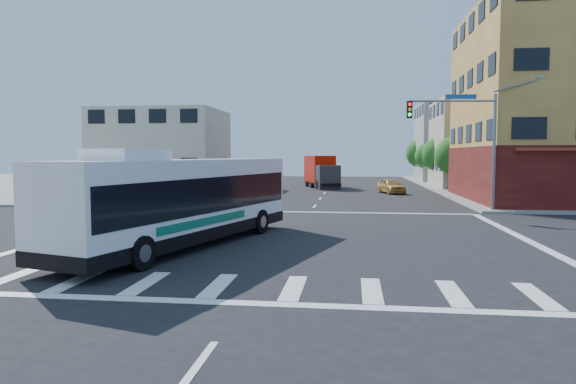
# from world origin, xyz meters

# --- Properties ---
(ground) EXTENTS (120.00, 120.00, 0.00)m
(ground) POSITION_xyz_m (0.00, 0.00, 0.00)
(ground) COLOR black
(ground) RESTS_ON ground
(sidewalk_nw) EXTENTS (50.00, 50.00, 0.15)m
(sidewalk_nw) POSITION_xyz_m (-35.00, 35.00, 0.07)
(sidewalk_nw) COLOR gray
(sidewalk_nw) RESTS_ON ground
(building_east_near) EXTENTS (12.06, 10.06, 9.00)m
(building_east_near) POSITION_xyz_m (16.98, 33.98, 4.51)
(building_east_near) COLOR #B7A58C
(building_east_near) RESTS_ON ground
(building_east_far) EXTENTS (12.06, 10.06, 10.00)m
(building_east_far) POSITION_xyz_m (16.98, 47.98, 5.01)
(building_east_far) COLOR gray
(building_east_far) RESTS_ON ground
(building_west) EXTENTS (12.06, 10.06, 8.00)m
(building_west) POSITION_xyz_m (-17.02, 29.98, 4.01)
(building_west) COLOR beige
(building_west) RESTS_ON ground
(signal_mast_ne) EXTENTS (7.91, 1.13, 8.07)m
(signal_mast_ne) POSITION_xyz_m (9.08, 10.62, 4.98)
(signal_mast_ne) COLOR slate
(signal_mast_ne) RESTS_ON ground
(street_tree_a) EXTENTS (3.60, 3.60, 5.53)m
(street_tree_a) POSITION_xyz_m (11.90, 27.92, 3.59)
(street_tree_a) COLOR #382114
(street_tree_a) RESTS_ON ground
(street_tree_b) EXTENTS (3.80, 3.80, 5.79)m
(street_tree_b) POSITION_xyz_m (11.90, 35.92, 3.75)
(street_tree_b) COLOR #382114
(street_tree_b) RESTS_ON ground
(street_tree_c) EXTENTS (3.40, 3.40, 5.29)m
(street_tree_c) POSITION_xyz_m (11.90, 43.92, 3.46)
(street_tree_c) COLOR #382114
(street_tree_c) RESTS_ON ground
(street_tree_d) EXTENTS (4.00, 4.00, 6.03)m
(street_tree_d) POSITION_xyz_m (11.90, 51.92, 3.88)
(street_tree_d) COLOR #382114
(street_tree_d) RESTS_ON ground
(transit_bus) EXTENTS (5.99, 12.50, 3.63)m
(transit_bus) POSITION_xyz_m (-3.78, -2.50, 1.78)
(transit_bus) COLOR black
(transit_bus) RESTS_ON ground
(box_truck) EXTENTS (4.23, 7.67, 3.32)m
(box_truck) POSITION_xyz_m (-0.73, 32.22, 1.61)
(box_truck) COLOR #26272B
(box_truck) RESTS_ON ground
(parked_car) EXTENTS (2.64, 4.20, 1.33)m
(parked_car) POSITION_xyz_m (5.89, 25.24, 0.67)
(parked_car) COLOR tan
(parked_car) RESTS_ON ground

